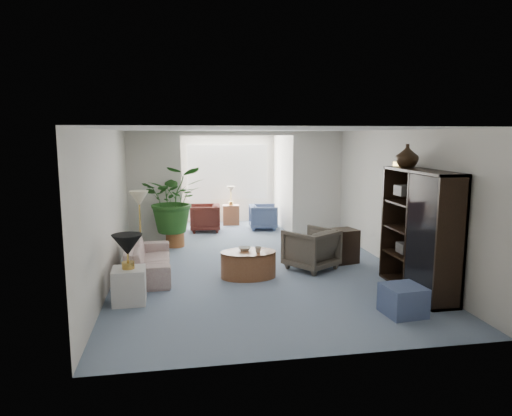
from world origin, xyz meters
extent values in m
plane|color=#8492AE|center=(0.00, 0.00, 0.00)|extent=(6.00, 6.00, 0.00)
plane|color=#8492AE|center=(0.00, 4.10, 0.00)|extent=(2.60, 2.60, 0.00)
cube|color=silver|center=(-1.90, 3.00, 1.25)|extent=(1.20, 0.12, 2.50)
cube|color=silver|center=(1.90, 3.00, 1.25)|extent=(1.20, 0.12, 2.50)
cube|color=silver|center=(0.00, 3.00, 2.45)|extent=(2.60, 0.12, 0.10)
cube|color=white|center=(0.00, 5.18, 1.40)|extent=(2.20, 0.02, 1.50)
cube|color=white|center=(0.00, 5.15, 1.40)|extent=(2.20, 0.02, 1.50)
cube|color=beige|center=(2.46, -0.10, 1.70)|extent=(0.04, 0.50, 0.40)
imported|color=beige|center=(-1.93, 0.43, 0.28)|extent=(0.79, 1.91, 0.55)
cube|color=silver|center=(-2.13, -0.92, 0.26)|extent=(0.48, 0.48, 0.51)
cone|color=black|center=(-2.13, -0.92, 0.86)|extent=(0.44, 0.44, 0.30)
cone|color=beige|center=(-2.10, 1.17, 1.25)|extent=(0.36, 0.36, 0.28)
cylinder|color=brown|center=(-0.24, 0.00, 0.23)|extent=(1.06, 1.06, 0.45)
imported|color=silver|center=(-0.29, 0.10, 0.48)|extent=(0.25, 0.25, 0.05)
imported|color=beige|center=(-0.09, -0.10, 0.50)|extent=(0.12, 0.12, 0.10)
imported|color=#5B5648|center=(0.96, 0.31, 0.37)|extent=(1.11, 1.12, 0.74)
cube|color=black|center=(1.66, 0.61, 0.32)|extent=(0.62, 0.54, 0.64)
cube|color=black|center=(2.23, -1.17, 0.95)|extent=(0.45, 1.71, 1.90)
imported|color=black|center=(2.23, -0.67, 2.08)|extent=(0.36, 0.36, 0.37)
cube|color=slate|center=(1.56, -2.02, 0.20)|extent=(0.55, 0.55, 0.40)
cylinder|color=#A95F31|center=(-1.47, 2.46, 0.16)|extent=(0.40, 0.40, 0.32)
imported|color=#275B1F|center=(-1.47, 2.46, 1.04)|extent=(1.30, 1.13, 1.45)
imported|color=slate|center=(0.78, 3.99, 0.32)|extent=(0.76, 0.74, 0.64)
imported|color=#52211C|center=(-0.72, 3.99, 0.34)|extent=(0.81, 0.79, 0.68)
cube|color=brown|center=(0.03, 4.74, 0.27)|extent=(0.47, 0.38, 0.54)
cube|color=#3B3836|center=(2.18, -1.44, 1.09)|extent=(0.30, 0.26, 0.16)
cube|color=#302925|center=(2.18, -1.60, 1.54)|extent=(0.30, 0.26, 0.16)
cube|color=#2E2B2A|center=(2.18, -0.95, 0.64)|extent=(0.30, 0.26, 0.16)
cube|color=black|center=(2.18, -1.71, 0.64)|extent=(0.30, 0.26, 0.16)
cube|color=#5D5B57|center=(2.18, -0.79, 1.54)|extent=(0.30, 0.26, 0.16)
camera|label=1|loc=(-1.42, -7.57, 2.41)|focal=32.52mm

